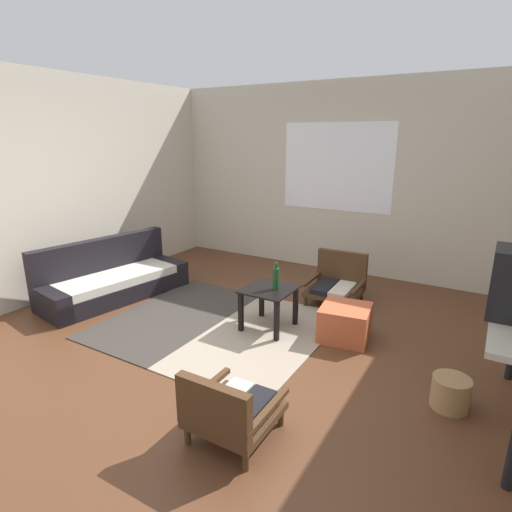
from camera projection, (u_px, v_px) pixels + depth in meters
name	position (u px, v px, depth m)	size (l,w,h in m)	color
ground_plane	(215.00, 354.00, 3.84)	(7.80, 7.80, 0.00)	#56331E
far_wall_with_window	(338.00, 179.00, 5.99)	(5.60, 0.13, 2.70)	beige
side_wall_left	(49.00, 188.00, 5.02)	(0.12, 6.60, 2.70)	beige
area_rug	(215.00, 326.00, 4.41)	(2.24, 2.00, 0.01)	#38332D
couch	(112.00, 280.00, 5.19)	(0.97, 1.88, 0.72)	black
coffee_table	(269.00, 298.00, 4.28)	(0.50, 0.51, 0.45)	black
armchair_by_window	(337.00, 282.00, 5.02)	(0.64, 0.59, 0.59)	#472D19
armchair_striped_foreground	(229.00, 410.00, 2.70)	(0.54, 0.56, 0.53)	#472D19
ottoman_orange	(345.00, 323.00, 4.11)	(0.47, 0.47, 0.34)	#BC5633
glass_bottle	(276.00, 278.00, 4.19)	(0.07, 0.07, 0.28)	#194723
wicker_basket	(450.00, 393.00, 3.07)	(0.28, 0.28, 0.24)	#9E7A4C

